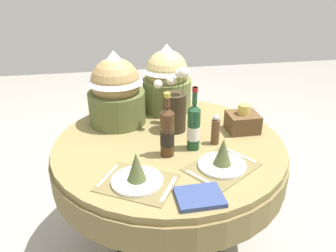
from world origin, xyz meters
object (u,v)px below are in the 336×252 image
object	(u,v)px
dining_table	(169,161)
wine_bottle_centre	(167,132)
place_setting_right	(222,159)
wine_bottle_left	(194,127)
flower_vase	(175,107)
woven_basket_side_right	(243,121)
place_setting_left	(137,174)
pepper_mill	(215,131)
gift_tub_back_left	(116,87)
gift_tub_back_centre	(167,76)
book_on_table	(200,197)

from	to	relation	value
dining_table	wine_bottle_centre	size ratio (longest dim) A/B	3.80
place_setting_right	wine_bottle_left	bearing A→B (deg)	114.88
place_setting_right	flower_vase	world-z (taller)	flower_vase
dining_table	woven_basket_side_right	bearing A→B (deg)	6.90
wine_bottle_centre	wine_bottle_left	bearing A→B (deg)	16.20
place_setting_left	flower_vase	world-z (taller)	flower_vase
dining_table	pepper_mill	size ratio (longest dim) A/B	7.55
gift_tub_back_left	gift_tub_back_centre	size ratio (longest dim) A/B	1.01
dining_table	book_on_table	size ratio (longest dim) A/B	6.58
wine_bottle_centre	gift_tub_back_left	world-z (taller)	gift_tub_back_left
wine_bottle_left	wine_bottle_centre	world-z (taller)	wine_bottle_left
pepper_mill	book_on_table	xyz separation A→B (m)	(-0.21, -0.47, -0.07)
place_setting_left	wine_bottle_centre	bearing A→B (deg)	51.44
place_setting_right	gift_tub_back_left	distance (m)	0.81
dining_table	gift_tub_back_left	bearing A→B (deg)	131.93
dining_table	wine_bottle_centre	bearing A→B (deg)	-103.47
place_setting_left	place_setting_right	distance (m)	0.43
flower_vase	woven_basket_side_right	world-z (taller)	flower_vase
dining_table	woven_basket_side_right	size ratio (longest dim) A/B	7.35
place_setting_right	woven_basket_side_right	bearing A→B (deg)	56.25
dining_table	pepper_mill	bearing A→B (deg)	-15.85
gift_tub_back_centre	woven_basket_side_right	xyz separation A→B (m)	(0.39, -0.41, -0.17)
wine_bottle_centre	pepper_mill	bearing A→B (deg)	15.22
wine_bottle_left	gift_tub_back_centre	world-z (taller)	gift_tub_back_centre
woven_basket_side_right	flower_vase	bearing A→B (deg)	167.83
place_setting_left	wine_bottle_left	size ratio (longest dim) A/B	1.20
gift_tub_back_centre	place_setting_left	bearing A→B (deg)	-108.66
place_setting_right	woven_basket_side_right	size ratio (longest dim) A/B	2.36
wine_bottle_centre	woven_basket_side_right	distance (m)	0.54
gift_tub_back_centre	flower_vase	bearing A→B (deg)	-91.52
gift_tub_back_left	place_setting_left	bearing A→B (deg)	-84.97
wine_bottle_centre	book_on_table	bearing A→B (deg)	-79.24
place_setting_right	book_on_table	world-z (taller)	place_setting_right
wine_bottle_left	place_setting_right	bearing A→B (deg)	-65.12
wine_bottle_centre	dining_table	bearing A→B (deg)	76.53
wine_bottle_centre	gift_tub_back_centre	bearing A→B (deg)	80.49
place_setting_left	gift_tub_back_left	bearing A→B (deg)	95.03
dining_table	place_setting_right	size ratio (longest dim) A/B	3.12
place_setting_left	gift_tub_back_centre	distance (m)	0.90
place_setting_right	wine_bottle_left	world-z (taller)	wine_bottle_left
place_setting_left	place_setting_right	world-z (taller)	same
wine_bottle_left	gift_tub_back_left	size ratio (longest dim) A/B	0.77
flower_vase	gift_tub_back_centre	bearing A→B (deg)	88.48
gift_tub_back_centre	book_on_table	bearing A→B (deg)	-91.63
book_on_table	gift_tub_back_centre	bearing A→B (deg)	87.33
pepper_mill	dining_table	bearing A→B (deg)	164.15
wine_bottle_left	pepper_mill	size ratio (longest dim) A/B	2.01
place_setting_left	woven_basket_side_right	xyz separation A→B (m)	(0.67, 0.43, 0.02)
book_on_table	woven_basket_side_right	bearing A→B (deg)	53.60
wine_bottle_left	gift_tub_back_left	bearing A→B (deg)	133.56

